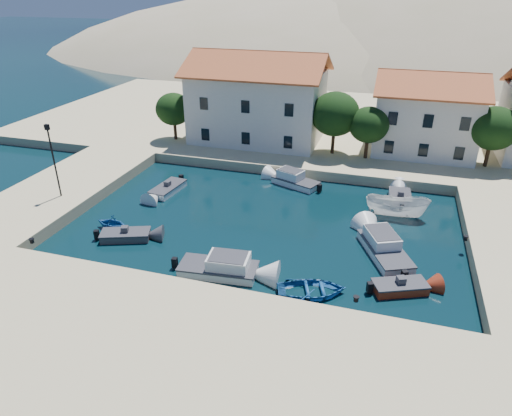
{
  "coord_description": "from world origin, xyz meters",
  "views": [
    {
      "loc": [
        8.62,
        -20.86,
        17.36
      ],
      "look_at": [
        -0.34,
        8.64,
        2.0
      ],
      "focal_mm": 32.0,
      "sensor_mm": 36.0,
      "label": 1
    }
  ],
  "objects_px": {
    "building_left": "(258,96)",
    "cabin_cruiser_east": "(385,249)",
    "lamppost": "(53,154)",
    "rowboat_south": "(311,294)",
    "cabin_cruiser_south": "(218,267)",
    "boat_east": "(396,216)",
    "building_mid": "(427,112)"
  },
  "relations": [
    {
      "from": "building_left",
      "to": "cabin_cruiser_east",
      "type": "bearing_deg",
      "value": -52.48
    },
    {
      "from": "cabin_cruiser_east",
      "to": "boat_east",
      "type": "height_order",
      "value": "cabin_cruiser_east"
    },
    {
      "from": "boat_east",
      "to": "lamppost",
      "type": "bearing_deg",
      "value": 102.03
    },
    {
      "from": "cabin_cruiser_south",
      "to": "cabin_cruiser_east",
      "type": "bearing_deg",
      "value": 22.34
    },
    {
      "from": "cabin_cruiser_east",
      "to": "cabin_cruiser_south",
      "type": "bearing_deg",
      "value": 93.25
    },
    {
      "from": "cabin_cruiser_south",
      "to": "boat_east",
      "type": "bearing_deg",
      "value": 41.56
    },
    {
      "from": "building_mid",
      "to": "cabin_cruiser_south",
      "type": "distance_m",
      "value": 29.95
    },
    {
      "from": "lamppost",
      "to": "rowboat_south",
      "type": "xyz_separation_m",
      "value": [
        22.74,
        -5.92,
        -4.75
      ]
    },
    {
      "from": "rowboat_south",
      "to": "lamppost",
      "type": "bearing_deg",
      "value": 56.63
    },
    {
      "from": "building_left",
      "to": "boat_east",
      "type": "distance_m",
      "value": 21.79
    },
    {
      "from": "rowboat_south",
      "to": "building_mid",
      "type": "bearing_deg",
      "value": -32.87
    },
    {
      "from": "lamppost",
      "to": "cabin_cruiser_east",
      "type": "relative_size",
      "value": 1.05
    },
    {
      "from": "building_mid",
      "to": "lamppost",
      "type": "relative_size",
      "value": 1.69
    },
    {
      "from": "lamppost",
      "to": "rowboat_south",
      "type": "distance_m",
      "value": 23.97
    },
    {
      "from": "rowboat_south",
      "to": "building_left",
      "type": "bearing_deg",
      "value": 4.67
    },
    {
      "from": "cabin_cruiser_south",
      "to": "rowboat_south",
      "type": "bearing_deg",
      "value": -9.26
    },
    {
      "from": "cabin_cruiser_south",
      "to": "cabin_cruiser_east",
      "type": "height_order",
      "value": "same"
    },
    {
      "from": "building_left",
      "to": "cabin_cruiser_south",
      "type": "height_order",
      "value": "building_left"
    },
    {
      "from": "building_left",
      "to": "lamppost",
      "type": "xyz_separation_m",
      "value": [
        -11.5,
        -20.0,
        -1.18
      ]
    },
    {
      "from": "building_left",
      "to": "lamppost",
      "type": "height_order",
      "value": "building_left"
    },
    {
      "from": "building_left",
      "to": "building_mid",
      "type": "bearing_deg",
      "value": 3.18
    },
    {
      "from": "building_left",
      "to": "rowboat_south",
      "type": "xyz_separation_m",
      "value": [
        11.24,
        -25.92,
        -5.94
      ]
    },
    {
      "from": "building_left",
      "to": "boat_east",
      "type": "bearing_deg",
      "value": -40.46
    },
    {
      "from": "lamppost",
      "to": "cabin_cruiser_south",
      "type": "xyz_separation_m",
      "value": [
        16.42,
        -5.52,
        -4.28
      ]
    },
    {
      "from": "lamppost",
      "to": "rowboat_south",
      "type": "height_order",
      "value": "lamppost"
    },
    {
      "from": "building_mid",
      "to": "rowboat_south",
      "type": "xyz_separation_m",
      "value": [
        -6.76,
        -26.92,
        -5.22
      ]
    },
    {
      "from": "cabin_cruiser_south",
      "to": "rowboat_south",
      "type": "xyz_separation_m",
      "value": [
        6.32,
        -0.4,
        -0.48
      ]
    },
    {
      "from": "building_left",
      "to": "lamppost",
      "type": "bearing_deg",
      "value": -119.9
    },
    {
      "from": "building_mid",
      "to": "cabin_cruiser_south",
      "type": "bearing_deg",
      "value": -116.24
    },
    {
      "from": "rowboat_south",
      "to": "cabin_cruiser_south",
      "type": "bearing_deg",
      "value": 67.63
    },
    {
      "from": "cabin_cruiser_south",
      "to": "building_left",
      "type": "bearing_deg",
      "value": 95.26
    },
    {
      "from": "building_mid",
      "to": "boat_east",
      "type": "xyz_separation_m",
      "value": [
        -2.05,
        -14.61,
        -5.22
      ]
    }
  ]
}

